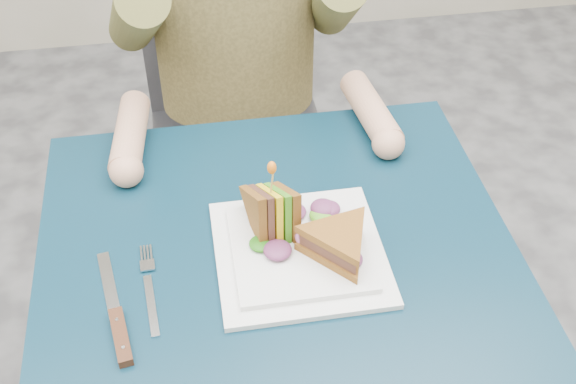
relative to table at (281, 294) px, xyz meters
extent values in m
cube|color=#08212F|center=(0.00, 0.00, 0.06)|extent=(0.75, 0.75, 0.03)
cylinder|color=#595B5E|center=(-0.32, 0.32, -0.30)|extent=(0.04, 0.04, 0.70)
cylinder|color=#595B5E|center=(0.32, 0.32, -0.30)|extent=(0.04, 0.04, 0.70)
cube|color=#47474C|center=(0.00, 0.64, -0.20)|extent=(0.42, 0.40, 0.04)
cube|color=#47474C|center=(0.00, 0.82, 0.05)|extent=(0.42, 0.03, 0.46)
cylinder|color=#47474C|center=(-0.18, 0.47, -0.44)|extent=(0.02, 0.02, 0.43)
cylinder|color=#47474C|center=(0.18, 0.47, -0.44)|extent=(0.02, 0.02, 0.43)
cylinder|color=#47474C|center=(-0.18, 0.81, -0.44)|extent=(0.02, 0.02, 0.43)
cylinder|color=#47474C|center=(0.18, 0.81, -0.44)|extent=(0.02, 0.02, 0.43)
cylinder|color=brown|center=(-0.20, 0.53, 0.23)|extent=(0.15, 0.39, 0.31)
cylinder|color=tan|center=(-0.23, 0.33, 0.11)|extent=(0.08, 0.20, 0.06)
sphere|color=tan|center=(-0.23, 0.23, 0.11)|extent=(0.06, 0.06, 0.06)
cylinder|color=brown|center=(0.20, 0.53, 0.23)|extent=(0.15, 0.39, 0.31)
cylinder|color=tan|center=(0.23, 0.33, 0.11)|extent=(0.08, 0.20, 0.06)
sphere|color=tan|center=(0.23, 0.23, 0.11)|extent=(0.06, 0.06, 0.06)
cube|color=white|center=(0.03, 0.01, 0.08)|extent=(0.26, 0.26, 0.01)
cube|color=white|center=(0.03, 0.01, 0.09)|extent=(0.21, 0.21, 0.01)
cube|color=silver|center=(-0.20, -0.06, 0.08)|extent=(0.02, 0.12, 0.00)
cube|color=silver|center=(-0.20, 0.02, 0.08)|extent=(0.02, 0.02, 0.00)
cube|color=silver|center=(-0.21, 0.05, 0.08)|extent=(0.00, 0.03, 0.00)
cube|color=silver|center=(-0.21, 0.05, 0.08)|extent=(0.00, 0.03, 0.00)
cube|color=silver|center=(-0.20, 0.05, 0.08)|extent=(0.00, 0.03, 0.00)
cube|color=silver|center=(-0.20, 0.05, 0.08)|extent=(0.00, 0.03, 0.00)
cube|color=silver|center=(-0.26, -0.01, 0.08)|extent=(0.04, 0.14, 0.00)
cube|color=black|center=(-0.24, -0.11, 0.09)|extent=(0.04, 0.10, 0.01)
cylinder|color=silver|center=(-0.25, -0.09, 0.09)|extent=(0.01, 0.01, 0.00)
cylinder|color=silver|center=(-0.24, -0.14, 0.09)|extent=(0.01, 0.01, 0.00)
cylinder|color=tan|center=(0.00, 0.05, 0.20)|extent=(0.01, 0.01, 0.06)
ellipsoid|color=orange|center=(0.00, 0.05, 0.23)|extent=(0.01, 0.01, 0.02)
torus|color=#9E4C7A|center=(0.05, 0.01, 0.11)|extent=(0.04, 0.04, 0.02)
camera|label=1|loc=(-0.11, -0.75, 0.91)|focal=45.00mm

